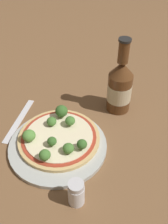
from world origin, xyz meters
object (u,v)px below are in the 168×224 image
at_px(pizza, 58,138).
at_px(pepper_shaker, 76,193).
at_px(beer_bottle, 120,86).
at_px(fork, 19,120).

height_order(pizza, pepper_shaker, pepper_shaker).
distance_m(pizza, pepper_shaker, 0.18).
bearing_deg(beer_bottle, pizza, -103.50).
xyz_separation_m(pepper_shaker, fork, (-0.30, 0.10, -0.03)).
relative_size(beer_bottle, pepper_shaker, 3.42).
distance_m(beer_bottle, fork, 0.31).
bearing_deg(pepper_shaker, beer_bottle, 105.53).
bearing_deg(beer_bottle, pepper_shaker, -74.47).
xyz_separation_m(pizza, beer_bottle, (0.05, 0.22, 0.06)).
bearing_deg(pizza, beer_bottle, 76.50).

